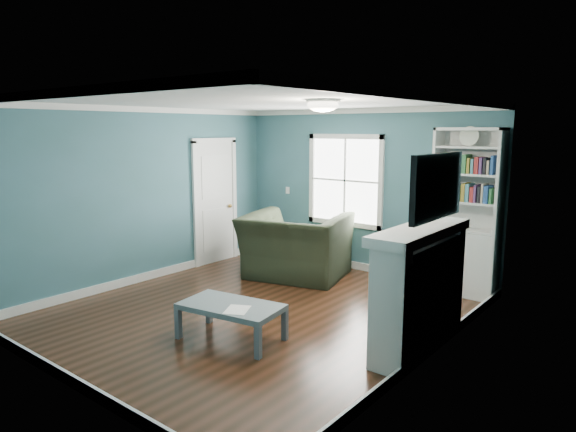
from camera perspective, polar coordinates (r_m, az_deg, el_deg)
The scene contains 13 objects.
floor at distance 6.63m, azimuth -3.37°, elevation -10.49°, with size 5.00×5.00×0.00m, color black.
room_walls at distance 6.26m, azimuth -3.52°, elevation 3.23°, with size 5.00×5.00×5.00m.
trim at distance 6.31m, azimuth -3.48°, elevation 0.11°, with size 4.50×5.00×2.60m.
window at distance 8.43m, azimuth 6.36°, elevation 3.94°, with size 1.40×0.06×1.50m.
bookshelf at distance 7.45m, azimuth 19.09°, elevation -1.38°, with size 0.90×0.35×2.31m.
fireplace at distance 5.50m, azimuth 14.52°, elevation -8.05°, with size 0.44×1.58×1.30m.
tv at distance 5.23m, azimuth 16.23°, elevation 3.18°, with size 0.06×1.10×0.65m, color black.
door at distance 8.86m, azimuth -8.09°, elevation 1.73°, with size 0.12×0.98×2.17m.
ceiling_fixture at distance 5.75m, azimuth 3.90°, elevation 12.31°, with size 0.38×0.38×0.15m.
light_switch at distance 9.15m, azimuth -0.04°, elevation 2.88°, with size 0.08×0.01×0.12m, color white.
recliner at distance 7.91m, azimuth 0.85°, elevation -2.17°, with size 1.51×0.98×1.32m, color black.
coffee_table at distance 5.71m, azimuth -6.35°, elevation -10.20°, with size 1.18×0.77×0.40m.
paper_sheet at distance 5.51m, azimuth -5.67°, elevation -10.33°, with size 0.23×0.29×0.00m, color white.
Camera 1 is at (4.17, -4.62, 2.28)m, focal length 32.00 mm.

